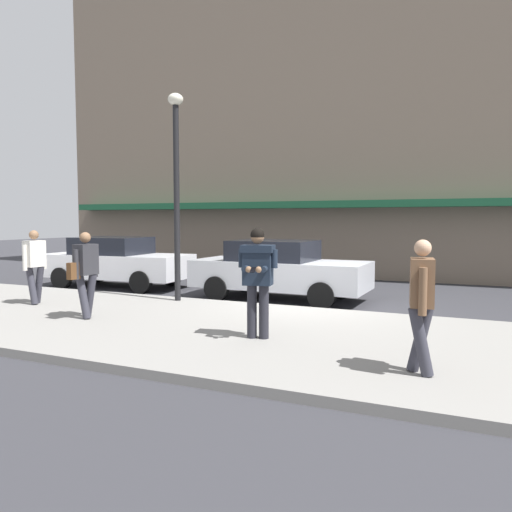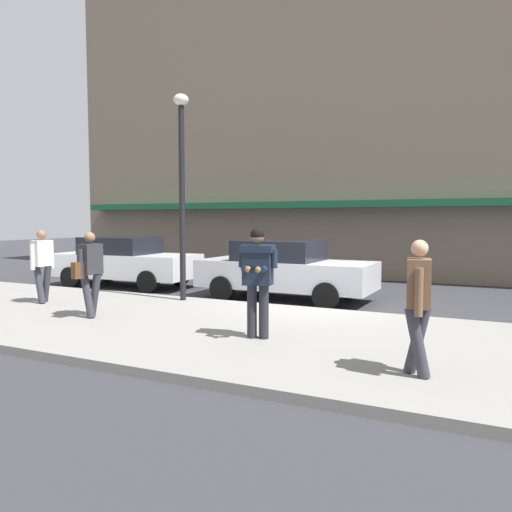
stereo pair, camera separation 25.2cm
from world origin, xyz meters
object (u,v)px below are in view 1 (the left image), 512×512
Objects in this scene: pedestrian_dark_coat at (422,298)px; pedestrian_in_light_coat at (35,262)px; parked_sedan_near at (116,262)px; man_texting_on_phone at (258,271)px; parked_sedan_mid at (278,269)px; pedestrian_with_bag at (85,269)px; street_lamp_post at (176,174)px.

pedestrian_in_light_coat is at bearing 168.11° from pedestrian_dark_coat.
parked_sedan_near is 2.55× the size of man_texting_on_phone.
pedestrian_with_bag reaches higher than parked_sedan_mid.
pedestrian_with_bag is (-3.76, 0.14, -0.14)m from man_texting_on_phone.
man_texting_on_phone is (6.89, -4.79, 0.46)m from parked_sedan_near.
man_texting_on_phone is 1.06× the size of pedestrian_with_bag.
man_texting_on_phone is at bearing -72.40° from parked_sedan_mid.
parked_sedan_near is at bearing 149.24° from pedestrian_dark_coat.
pedestrian_in_light_coat is at bearing 160.32° from pedestrian_with_bag.
pedestrian_in_light_coat reaches higher than parked_sedan_mid.
pedestrian_dark_coat is 7.22m from street_lamp_post.
pedestrian_with_bag and pedestrian_dark_coat have the same top height.
parked_sedan_mid is 4.85m from man_texting_on_phone.
pedestrian_in_light_coat reaches higher than parked_sedan_near.
street_lamp_post is (3.58, -2.09, 2.35)m from parked_sedan_near.
parked_sedan_near is 2.71× the size of pedestrian_with_bag.
street_lamp_post is (-3.31, 2.70, 1.89)m from man_texting_on_phone.
pedestrian_with_bag is at bearing -56.10° from parked_sedan_near.
parked_sedan_mid is at bearing 126.77° from pedestrian_dark_coat.
parked_sedan_mid is 6.84m from pedestrian_dark_coat.
parked_sedan_near is 1.02× the size of parked_sedan_mid.
parked_sedan_near is 2.71× the size of pedestrian_in_light_coat.
man_texting_on_phone is 3.77m from pedestrian_with_bag.
pedestrian_in_light_coat is 8.84m from pedestrian_dark_coat.
pedestrian_dark_coat reaches higher than parked_sedan_mid.
pedestrian_with_bag reaches higher than parked_sedan_near.
street_lamp_post is (-5.94, 3.58, 2.03)m from pedestrian_dark_coat.
street_lamp_post is at bearing -30.23° from parked_sedan_near.
parked_sedan_mid is 3.54m from street_lamp_post.
pedestrian_dark_coat is at bearing -18.38° from man_texting_on_phone.
parked_sedan_mid is 2.66× the size of pedestrian_with_bag.
pedestrian_dark_coat is at bearing -30.76° from parked_sedan_near.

